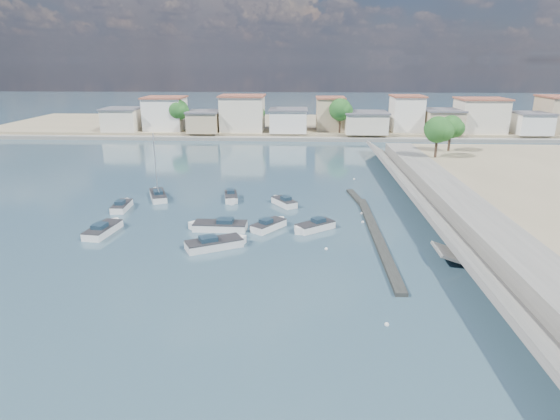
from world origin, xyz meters
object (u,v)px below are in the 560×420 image
Objects in this scene: motorboat_c at (218,226)px; motorboat_g at (231,197)px; motorboat_b at (270,225)px; motorboat_h at (217,244)px; sailboat at (158,195)px; motorboat_d at (313,227)px; motorboat_f at (283,202)px; motorboat_a at (104,229)px; motorboat_e at (122,206)px.

motorboat_c is 1.37× the size of motorboat_g.
motorboat_b is 0.68× the size of motorboat_c.
motorboat_h is 0.66× the size of sailboat.
motorboat_c is 10.43m from motorboat_d.
motorboat_d is 15.21m from motorboat_g.
motorboat_f and motorboat_h have the same top height.
motorboat_g is (11.79, 12.70, 0.00)m from motorboat_a.
motorboat_f is 0.88× the size of motorboat_g.
motorboat_h is (0.95, -16.23, -0.00)m from motorboat_g.
motorboat_c and motorboat_e have the same top height.
motorboat_c is 5.12m from motorboat_h.
motorboat_c is (-5.69, -0.57, 0.00)m from motorboat_b.
motorboat_a is at bearing -97.94° from sailboat.
motorboat_d and motorboat_h have the same top height.
motorboat_c is at bearing -89.31° from motorboat_g.
sailboat reaches higher than motorboat_a.
motorboat_f is at bearing 53.99° from motorboat_c.
motorboat_b and motorboat_d have the same top height.
motorboat_a is 12.02m from motorboat_c.
motorboat_g is at bearing 134.00° from motorboat_d.
sailboat is (-10.88, 16.83, 0.04)m from motorboat_h.
motorboat_g is at bearing 47.12° from motorboat_a.
motorboat_d is at bearing 28.83° from motorboat_h.
motorboat_b is 0.49× the size of sailboat.
motorboat_c is at bearing -178.67° from motorboat_d.
motorboat_c is 1.57× the size of motorboat_f.
motorboat_b is 19.34m from sailboat.
motorboat_f is (18.75, 10.91, -0.00)m from motorboat_a.
sailboat is at bearing 144.58° from motorboat_b.
sailboat is (-9.94, 0.60, 0.04)m from motorboat_g.
motorboat_e is 20.05m from motorboat_f.
motorboat_h is at bearing -40.49° from motorboat_e.
motorboat_c and motorboat_h have the same top height.
motorboat_e is (-13.06, 6.79, -0.00)m from motorboat_c.
motorboat_d is at bearing -46.00° from motorboat_g.
motorboat_g is at bearing 90.69° from motorboat_c.
motorboat_b is 8.90m from motorboat_f.
motorboat_h is (13.87, -11.84, 0.00)m from motorboat_e.
motorboat_a is 0.64× the size of sailboat.
motorboat_h is 20.04m from sailboat.
motorboat_a is at bearing -172.76° from motorboat_c.
motorboat_e is at bearing 97.78° from motorboat_a.
sailboat is (1.85, 13.29, 0.04)m from motorboat_a.
motorboat_f is 0.46× the size of sailboat.
motorboat_d is 0.51× the size of sailboat.
motorboat_f is 0.69× the size of motorboat_h.
sailboat is at bearing 176.56° from motorboat_g.
sailboat reaches higher than motorboat_h.
motorboat_g is (12.92, 4.39, 0.00)m from motorboat_e.
motorboat_e is at bearing 161.65° from motorboat_b.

